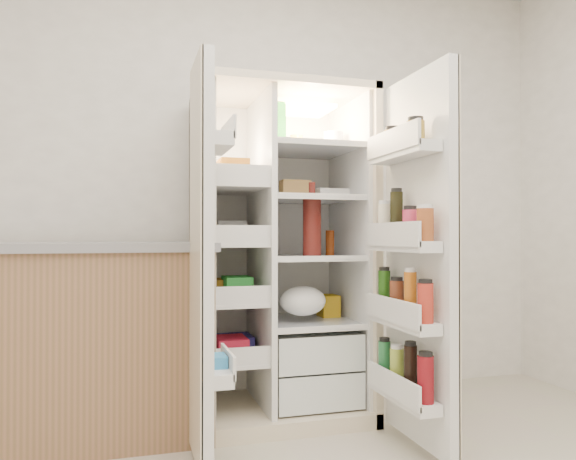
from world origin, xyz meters
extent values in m
cube|color=white|center=(0.00, 2.00, 1.35)|extent=(4.00, 0.02, 2.70)
cube|color=beige|center=(0.08, 1.93, 0.90)|extent=(0.92, 0.04, 1.80)
cube|color=beige|center=(-0.36, 1.60, 0.90)|extent=(0.04, 0.70, 1.80)
cube|color=beige|center=(0.52, 1.60, 0.90)|extent=(0.04, 0.70, 1.80)
cube|color=beige|center=(0.08, 1.60, 1.78)|extent=(0.92, 0.70, 0.04)
cube|color=beige|center=(0.08, 1.60, 0.04)|extent=(0.92, 0.70, 0.08)
cube|color=silver|center=(0.08, 1.90, 0.92)|extent=(0.84, 0.02, 1.68)
cube|color=silver|center=(-0.33, 1.60, 0.92)|extent=(0.02, 0.62, 1.68)
cube|color=silver|center=(0.49, 1.60, 0.92)|extent=(0.02, 0.62, 1.68)
cube|color=silver|center=(-0.03, 1.60, 0.92)|extent=(0.03, 0.62, 1.68)
cube|color=silver|center=(0.23, 1.58, 0.18)|extent=(0.47, 0.52, 0.19)
cube|color=silver|center=(0.23, 1.58, 0.39)|extent=(0.47, 0.52, 0.19)
cube|color=#FFD18C|center=(0.23, 1.65, 1.72)|extent=(0.30, 0.30, 0.02)
cube|color=silver|center=(-0.19, 1.60, 0.35)|extent=(0.28, 0.58, 0.02)
cube|color=silver|center=(-0.19, 1.60, 0.65)|extent=(0.28, 0.58, 0.02)
cube|color=silver|center=(-0.19, 1.60, 0.95)|extent=(0.28, 0.58, 0.02)
cube|color=silver|center=(-0.19, 1.60, 1.25)|extent=(0.28, 0.58, 0.02)
cube|color=silver|center=(0.23, 1.60, 0.52)|extent=(0.49, 0.58, 0.01)
cube|color=silver|center=(0.23, 1.60, 0.88)|extent=(0.49, 0.58, 0.01)
cube|color=silver|center=(0.23, 1.60, 1.20)|extent=(0.49, 0.58, 0.02)
cube|color=silver|center=(0.23, 1.60, 1.48)|extent=(0.49, 0.58, 0.02)
cube|color=red|center=(-0.19, 1.60, 0.41)|extent=(0.16, 0.20, 0.10)
cube|color=green|center=(-0.19, 1.60, 0.72)|extent=(0.14, 0.18, 0.12)
cube|color=silver|center=(-0.19, 1.60, 0.99)|extent=(0.20, 0.22, 0.07)
cube|color=orange|center=(-0.19, 1.60, 1.33)|extent=(0.15, 0.16, 0.14)
cube|color=navy|center=(-0.19, 1.60, 0.40)|extent=(0.18, 0.20, 0.09)
cube|color=orange|center=(-0.19, 1.60, 0.71)|extent=(0.14, 0.18, 0.10)
cube|color=silver|center=(-0.19, 1.60, 1.02)|extent=(0.16, 0.16, 0.12)
sphere|color=orange|center=(0.11, 1.50, 0.12)|extent=(0.07, 0.07, 0.07)
sphere|color=orange|center=(0.20, 1.54, 0.12)|extent=(0.07, 0.07, 0.07)
sphere|color=orange|center=(0.30, 1.50, 0.12)|extent=(0.07, 0.07, 0.07)
sphere|color=orange|center=(0.16, 1.64, 0.12)|extent=(0.07, 0.07, 0.07)
sphere|color=orange|center=(0.26, 1.62, 0.12)|extent=(0.07, 0.07, 0.07)
sphere|color=orange|center=(0.36, 1.58, 0.12)|extent=(0.07, 0.07, 0.07)
ellipsoid|color=#3F6722|center=(0.23, 1.60, 0.40)|extent=(0.26, 0.24, 0.11)
cylinder|color=#4A130F|center=(0.21, 1.44, 1.04)|extent=(0.10, 0.10, 0.31)
cylinder|color=maroon|center=(0.37, 1.59, 0.96)|extent=(0.05, 0.05, 0.14)
cube|color=green|center=(0.05, 1.54, 1.60)|extent=(0.08, 0.08, 0.23)
cylinder|color=silver|center=(0.39, 1.60, 1.54)|extent=(0.11, 0.11, 0.10)
cylinder|color=gold|center=(0.21, 1.73, 1.54)|extent=(0.08, 0.08, 0.10)
cube|color=white|center=(0.42, 1.61, 1.24)|extent=(0.23, 0.10, 0.06)
cube|color=#AE8345|center=(0.17, 1.60, 1.26)|extent=(0.16, 0.09, 0.10)
ellipsoid|color=white|center=(0.19, 1.52, 0.61)|extent=(0.25, 0.23, 0.16)
cube|color=gold|center=(0.39, 1.67, 0.59)|extent=(0.10, 0.13, 0.13)
cube|color=silver|center=(-0.42, 1.05, 0.90)|extent=(0.05, 0.40, 1.72)
cube|color=beige|center=(-0.45, 1.05, 0.90)|extent=(0.01, 0.40, 1.72)
cube|color=silver|center=(-0.35, 1.05, 0.40)|extent=(0.09, 0.32, 0.06)
cube|color=silver|center=(-0.35, 1.05, 1.40)|extent=(0.09, 0.32, 0.06)
cube|color=#338CCC|center=(-0.35, 1.05, 0.43)|extent=(0.07, 0.12, 0.10)
cube|color=silver|center=(0.58, 0.96, 0.90)|extent=(0.05, 0.58, 1.72)
cube|color=beige|center=(0.60, 0.96, 0.90)|extent=(0.01, 0.58, 1.72)
cube|color=silver|center=(0.49, 0.96, 0.26)|extent=(0.11, 0.50, 0.05)
cube|color=silver|center=(0.49, 0.96, 0.60)|extent=(0.11, 0.50, 0.05)
cube|color=silver|center=(0.49, 0.96, 0.95)|extent=(0.11, 0.50, 0.05)
cube|color=silver|center=(0.49, 0.96, 1.38)|extent=(0.11, 0.50, 0.05)
cylinder|color=maroon|center=(0.49, 0.76, 0.39)|extent=(0.07, 0.07, 0.20)
cylinder|color=black|center=(0.49, 0.89, 0.40)|extent=(0.06, 0.06, 0.22)
cylinder|color=#9DB33B|center=(0.49, 1.02, 0.38)|extent=(0.06, 0.06, 0.18)
cylinder|color=#27763C|center=(0.49, 1.15, 0.38)|extent=(0.06, 0.06, 0.19)
cylinder|color=#AD2A1C|center=(0.49, 0.76, 0.71)|extent=(0.07, 0.07, 0.17)
cylinder|color=#B95E15|center=(0.49, 0.89, 0.73)|extent=(0.06, 0.06, 0.21)
cylinder|color=brown|center=(0.49, 1.02, 0.70)|extent=(0.07, 0.07, 0.16)
cylinder|color=#215112|center=(0.49, 1.15, 0.72)|extent=(0.06, 0.06, 0.20)
cylinder|color=brown|center=(0.49, 0.76, 1.04)|extent=(0.07, 0.07, 0.14)
cylinder|color=#C33251|center=(0.49, 0.89, 1.04)|extent=(0.07, 0.07, 0.14)
cylinder|color=black|center=(0.49, 1.02, 1.09)|extent=(0.06, 0.06, 0.23)
cylinder|color=beige|center=(0.49, 1.15, 1.06)|extent=(0.06, 0.06, 0.18)
cylinder|color=olive|center=(0.49, 0.84, 1.45)|extent=(0.08, 0.08, 0.10)
cylinder|color=#9E621C|center=(0.49, 1.06, 1.45)|extent=(0.08, 0.08, 0.10)
cube|color=#8E6247|center=(-0.98, 1.58, 0.46)|extent=(1.29, 0.66, 0.92)
cube|color=gray|center=(-0.98, 1.58, 0.94)|extent=(1.33, 0.71, 0.04)
camera|label=1|loc=(-0.72, -1.31, 1.00)|focal=34.00mm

